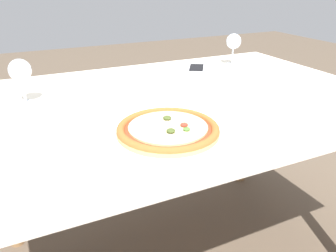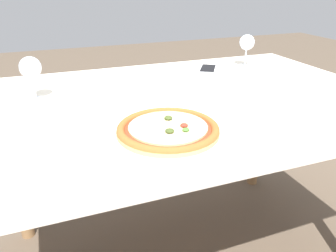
# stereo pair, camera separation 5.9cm
# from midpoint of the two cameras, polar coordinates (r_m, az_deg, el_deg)

# --- Properties ---
(dining_table) EXTENTS (1.49, 1.00, 0.76)m
(dining_table) POSITION_cam_midpoint_polar(r_m,az_deg,el_deg) (1.18, 4.13, 1.16)
(dining_table) COLOR #997047
(dining_table) RESTS_ON ground_plane
(pizza_plate) EXTENTS (0.32, 0.32, 0.04)m
(pizza_plate) POSITION_cam_midpoint_polar(r_m,az_deg,el_deg) (0.87, 1.95, -0.83)
(pizza_plate) COLOR white
(pizza_plate) RESTS_ON dining_table
(fork) EXTENTS (0.06, 0.17, 0.00)m
(fork) POSITION_cam_midpoint_polar(r_m,az_deg,el_deg) (0.86, -19.92, -3.68)
(fork) COLOR silver
(fork) RESTS_ON dining_table
(wine_glass_far_left) EXTENTS (0.07, 0.07, 0.15)m
(wine_glass_far_left) POSITION_cam_midpoint_polar(r_m,az_deg,el_deg) (1.60, 14.63, 13.66)
(wine_glass_far_left) COLOR silver
(wine_glass_far_left) RESTS_ON dining_table
(wine_glass_far_right) EXTENTS (0.07, 0.07, 0.15)m
(wine_glass_far_right) POSITION_cam_midpoint_polar(r_m,az_deg,el_deg) (1.18, -21.51, 9.24)
(wine_glass_far_right) COLOR silver
(wine_glass_far_right) RESTS_ON dining_table
(cell_phone) EXTENTS (0.14, 0.16, 0.01)m
(cell_phone) POSITION_cam_midpoint_polar(r_m,az_deg,el_deg) (1.52, 8.08, 9.77)
(cell_phone) COLOR white
(cell_phone) RESTS_ON dining_table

